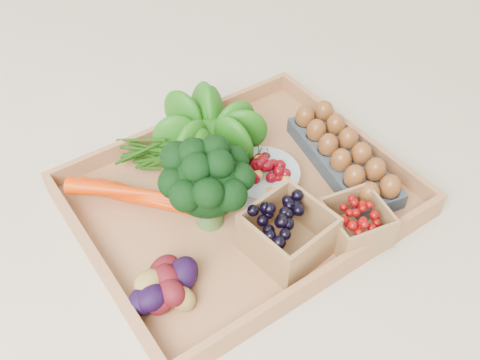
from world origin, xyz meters
TOP-DOWN VIEW (x-y plane):
  - ground at (0.00, 0.00)m, footprint 4.00×4.00m
  - tray at (0.00, 0.00)m, footprint 0.55×0.45m
  - carrots at (-0.15, 0.08)m, footprint 0.21×0.15m
  - lettuce at (0.02, 0.12)m, footprint 0.14×0.14m
  - broccoli at (-0.07, -0.02)m, footprint 0.16×0.16m
  - cherry_bowl at (0.05, 0.00)m, footprint 0.13×0.13m
  - egg_carton at (0.20, -0.04)m, footprint 0.15×0.28m
  - potatoes at (-0.22, -0.10)m, footprint 0.12×0.12m
  - punnet_blackberry at (-0.00, -0.14)m, footprint 0.13×0.13m
  - punnet_raspberry at (0.11, -0.18)m, footprint 0.11×0.11m

SIDE VIEW (x-z plane):
  - ground at x=0.00m, z-range 0.00..0.00m
  - tray at x=0.00m, z-range 0.00..0.01m
  - egg_carton at x=0.20m, z-range 0.01..0.05m
  - cherry_bowl at x=0.05m, z-range 0.01..0.05m
  - carrots at x=-0.15m, z-range 0.01..0.07m
  - punnet_raspberry at x=0.11m, z-range 0.01..0.08m
  - potatoes at x=-0.22m, z-range 0.01..0.09m
  - punnet_blackberry at x=0.00m, z-range 0.01..0.10m
  - broccoli at x=-0.07m, z-range 0.02..0.14m
  - lettuce at x=0.02m, z-range 0.02..0.15m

